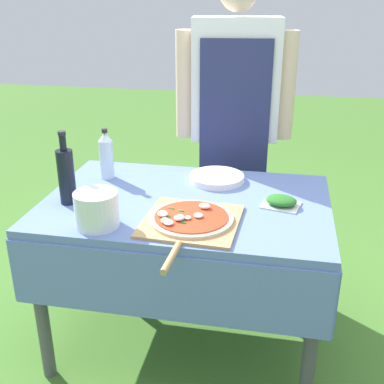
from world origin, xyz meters
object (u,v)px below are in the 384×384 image
at_px(oil_bottle, 66,175).
at_px(mixing_tub, 97,209).
at_px(pizza_on_peel, 190,220).
at_px(herb_container, 281,201).
at_px(water_bottle, 106,155).
at_px(person_cook, 234,111).
at_px(plate_stack, 217,178).
at_px(prep_table, 186,222).

xyz_separation_m(oil_bottle, mixing_tub, (0.20, -0.18, -0.06)).
height_order(pizza_on_peel, herb_container, pizza_on_peel).
relative_size(oil_bottle, herb_container, 1.78).
bearing_deg(water_bottle, oil_bottle, -100.79).
height_order(person_cook, plate_stack, person_cook).
height_order(mixing_tub, plate_stack, mixing_tub).
bearing_deg(pizza_on_peel, herb_container, 37.34).
distance_m(person_cook, mixing_tub, 1.07).
height_order(oil_bottle, mixing_tub, oil_bottle).
bearing_deg(oil_bottle, plate_stack, 32.22).
height_order(person_cook, pizza_on_peel, person_cook).
height_order(person_cook, water_bottle, person_cook).
xyz_separation_m(person_cook, herb_container, (0.28, -0.65, -0.22)).
bearing_deg(mixing_tub, water_bottle, 105.92).
height_order(prep_table, herb_container, herb_container).
relative_size(oil_bottle, water_bottle, 1.30).
height_order(person_cook, oil_bottle, person_cook).
bearing_deg(plate_stack, person_cook, 86.12).
bearing_deg(water_bottle, pizza_on_peel, -40.00).
height_order(oil_bottle, plate_stack, oil_bottle).
bearing_deg(oil_bottle, pizza_on_peel, -10.07).
height_order(prep_table, plate_stack, plate_stack).
bearing_deg(prep_table, herb_container, 2.80).
bearing_deg(prep_table, pizza_on_peel, -74.45).
bearing_deg(person_cook, plate_stack, 79.19).
bearing_deg(plate_stack, prep_table, -111.35).
distance_m(oil_bottle, plate_stack, 0.70).
distance_m(pizza_on_peel, oil_bottle, 0.57).
relative_size(prep_table, water_bottle, 5.12).
height_order(prep_table, mixing_tub, mixing_tub).
relative_size(pizza_on_peel, plate_stack, 2.18).
bearing_deg(prep_table, oil_bottle, -166.19).
distance_m(water_bottle, herb_container, 0.85).
xyz_separation_m(pizza_on_peel, plate_stack, (0.04, 0.46, 0.00)).
xyz_separation_m(pizza_on_peel, mixing_tub, (-0.35, -0.08, 0.05)).
bearing_deg(herb_container, pizza_on_peel, -145.39).
xyz_separation_m(water_bottle, herb_container, (0.83, -0.17, -0.09)).
distance_m(prep_table, water_bottle, 0.52).
bearing_deg(pizza_on_peel, oil_bottle, 172.66).
bearing_deg(pizza_on_peel, mixing_tub, -163.49).
bearing_deg(plate_stack, herb_container, -36.78).
distance_m(prep_table, mixing_tub, 0.45).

